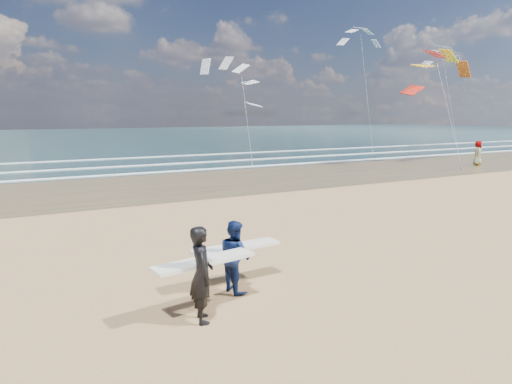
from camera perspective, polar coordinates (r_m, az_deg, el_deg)
wet_sand_strip at (r=35.66m, az=14.76°, el=2.96°), size 220.00×12.00×0.01m
ocean at (r=83.58m, az=-11.41°, el=6.83°), size 220.00×100.00×0.02m
foam_breakers at (r=43.55m, az=5.69°, el=4.48°), size 220.00×11.70×0.05m
surfer_near at (r=9.11m, az=-6.77°, el=-9.97°), size 2.25×1.17×1.92m
surfer_far at (r=10.56m, az=-2.65°, el=-7.90°), size 2.23×1.11×1.66m
beachgoer_0 at (r=39.96m, az=25.99°, el=4.39°), size 1.11×1.09×1.93m
kite_0 at (r=38.61m, az=22.31°, el=11.97°), size 7.10×4.88×10.00m
kite_1 at (r=38.10m, az=-1.44°, el=11.48°), size 6.32×4.80×9.00m
kite_2 at (r=56.49m, az=22.83°, el=12.15°), size 6.10×4.77×12.72m
kite_5 at (r=53.49m, az=13.49°, el=13.73°), size 5.73×4.73×14.66m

